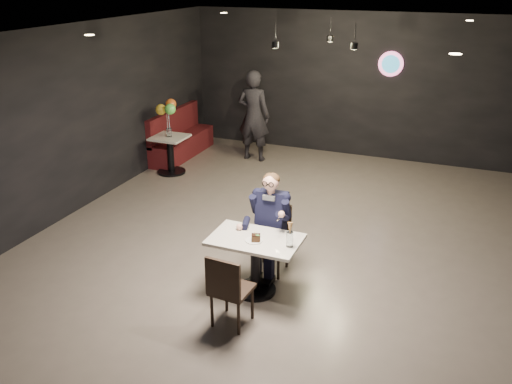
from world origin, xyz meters
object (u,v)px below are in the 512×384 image
at_px(balloon_vase, 169,132).
at_px(passerby, 254,116).
at_px(main_table, 255,265).
at_px(booth_bench, 182,134).
at_px(chair_near, 232,288).
at_px(side_table, 171,153).
at_px(chair_far, 271,240).
at_px(seated_man, 271,222).
at_px(sundae_glass, 290,239).

bearing_deg(balloon_vase, passerby, 48.87).
height_order(main_table, booth_bench, booth_bench).
relative_size(chair_near, passerby, 0.49).
bearing_deg(side_table, balloon_vase, 0.00).
bearing_deg(passerby, balloon_vase, 49.26).
xyz_separation_m(chair_far, seated_man, (0.00, 0.00, 0.26)).
relative_size(chair_far, seated_man, 0.64).
height_order(main_table, passerby, passerby).
bearing_deg(chair_far, seated_man, 0.00).
relative_size(chair_near, sundae_glass, 4.96).
xyz_separation_m(chair_near, passerby, (-1.96, 5.45, 0.49)).
height_order(main_table, sundae_glass, sundae_glass).
relative_size(side_table, balloon_vase, 4.97).
bearing_deg(sundae_glass, balloon_vase, 136.74).
bearing_deg(booth_bench, main_table, -51.53).
xyz_separation_m(seated_man, side_table, (-3.17, 2.82, -0.32)).
height_order(seated_man, side_table, seated_man).
distance_m(chair_far, sundae_glass, 0.84).
height_order(main_table, chair_near, chair_near).
relative_size(main_table, side_table, 1.37).
distance_m(side_table, balloon_vase, 0.43).
xyz_separation_m(seated_man, passerby, (-1.96, 4.20, 0.23)).
height_order(sundae_glass, passerby, passerby).
bearing_deg(side_table, chair_near, -52.07).
relative_size(main_table, passerby, 0.58).
bearing_deg(chair_near, seated_man, 94.09).
bearing_deg(side_table, passerby, 48.87).
bearing_deg(booth_bench, chair_near, -55.60).
bearing_deg(chair_far, sundae_glass, -52.65).
relative_size(seated_man, booth_bench, 0.72).
bearing_deg(booth_bench, balloon_vase, -73.30).
xyz_separation_m(chair_near, balloon_vase, (-3.17, 4.06, 0.37)).
relative_size(sundae_glass, balloon_vase, 1.15).
relative_size(chair_near, seated_man, 0.64).
relative_size(booth_bench, balloon_vase, 12.37).
xyz_separation_m(main_table, balloon_vase, (-3.17, 3.37, 0.46)).
height_order(chair_far, balloon_vase, chair_far).
distance_m(main_table, passerby, 5.17).
distance_m(booth_bench, passerby, 1.62).
bearing_deg(main_table, seated_man, 90.00).
xyz_separation_m(booth_bench, passerby, (1.51, 0.38, 0.45)).
bearing_deg(sundae_glass, chair_far, 127.35).
xyz_separation_m(sundae_glass, side_table, (-3.62, 3.41, -0.44)).
bearing_deg(balloon_vase, chair_far, -41.62).
bearing_deg(passerby, side_table, 49.26).
relative_size(chair_near, side_table, 1.15).
distance_m(chair_far, passerby, 4.66).
relative_size(main_table, sundae_glass, 5.93).
bearing_deg(chair_near, side_table, 132.02).
distance_m(chair_near, sundae_glass, 0.89).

